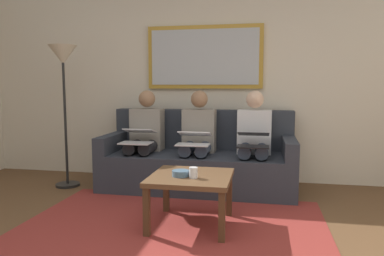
{
  "coord_description": "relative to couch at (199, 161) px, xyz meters",
  "views": [
    {
      "loc": [
        -0.74,
        2.11,
        1.19
      ],
      "look_at": [
        0.0,
        -1.7,
        0.75
      ],
      "focal_mm": 34.6,
      "sensor_mm": 36.0,
      "label": 1
    }
  ],
  "objects": [
    {
      "name": "wall_rear",
      "position": [
        0.0,
        -0.48,
        0.99
      ],
      "size": [
        6.0,
        0.12,
        2.6
      ],
      "primitive_type": "cube",
      "color": "beige",
      "rests_on": "ground_plane"
    },
    {
      "name": "area_rug",
      "position": [
        0.0,
        1.27,
        -0.31
      ],
      "size": [
        2.6,
        1.8,
        0.01
      ],
      "primitive_type": "cube",
      "color": "maroon",
      "rests_on": "ground_plane"
    },
    {
      "name": "couch",
      "position": [
        0.0,
        0.0,
        0.0
      ],
      "size": [
        2.2,
        0.9,
        0.9
      ],
      "color": "#2D333D",
      "rests_on": "ground_plane"
    },
    {
      "name": "framed_mirror",
      "position": [
        0.0,
        -0.39,
        1.24
      ],
      "size": [
        1.45,
        0.05,
        0.78
      ],
      "color": "#B7892D"
    },
    {
      "name": "coffee_table",
      "position": [
        -0.15,
        1.22,
        0.07
      ],
      "size": [
        0.68,
        0.68,
        0.44
      ],
      "color": "brown",
      "rests_on": "ground_plane"
    },
    {
      "name": "cup",
      "position": [
        -0.19,
        1.31,
        0.17
      ],
      "size": [
        0.07,
        0.07,
        0.09
      ],
      "primitive_type": "cylinder",
      "color": "silver",
      "rests_on": "coffee_table"
    },
    {
      "name": "bowl",
      "position": [
        -0.07,
        1.27,
        0.15
      ],
      "size": [
        0.14,
        0.14,
        0.05
      ],
      "primitive_type": "cylinder",
      "color": "slate",
      "rests_on": "coffee_table"
    },
    {
      "name": "person_left",
      "position": [
        -0.64,
        0.07,
        0.3
      ],
      "size": [
        0.38,
        0.58,
        1.14
      ],
      "color": "silver",
      "rests_on": "couch"
    },
    {
      "name": "laptop_black",
      "position": [
        -0.64,
        0.31,
        0.32
      ],
      "size": [
        0.33,
        0.35,
        0.15
      ],
      "color": "black"
    },
    {
      "name": "person_middle",
      "position": [
        0.0,
        0.07,
        0.3
      ],
      "size": [
        0.38,
        0.58,
        1.14
      ],
      "color": "gray",
      "rests_on": "couch"
    },
    {
      "name": "laptop_white",
      "position": [
        0.0,
        0.32,
        0.31
      ],
      "size": [
        0.35,
        0.33,
        0.14
      ],
      "color": "white"
    },
    {
      "name": "person_right",
      "position": [
        0.64,
        0.07,
        0.3
      ],
      "size": [
        0.38,
        0.58,
        1.14
      ],
      "color": "gray",
      "rests_on": "couch"
    },
    {
      "name": "laptop_silver",
      "position": [
        0.64,
        0.31,
        0.32
      ],
      "size": [
        0.34,
        0.38,
        0.16
      ],
      "color": "silver"
    },
    {
      "name": "standing_lamp",
      "position": [
        1.55,
        0.27,
        1.06
      ],
      "size": [
        0.32,
        0.32,
        1.66
      ],
      "color": "black",
      "rests_on": "ground_plane"
    }
  ]
}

